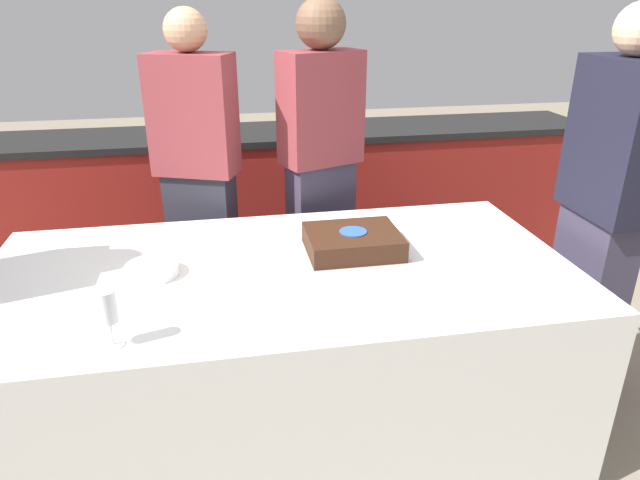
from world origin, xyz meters
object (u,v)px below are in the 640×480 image
at_px(plate_stack, 152,270).
at_px(person_seated_right, 602,218).
at_px(wine_glass, 107,309).
at_px(cake, 353,242).
at_px(person_standing_back, 199,186).
at_px(person_cutting_cake, 321,172).

xyz_separation_m(plate_stack, person_seated_right, (1.78, -0.03, 0.09)).
bearing_deg(person_seated_right, plate_stack, -90.82).
height_order(wine_glass, person_seated_right, person_seated_right).
distance_m(cake, person_standing_back, 0.91).
xyz_separation_m(plate_stack, person_standing_back, (0.17, 0.74, 0.07)).
relative_size(wine_glass, person_seated_right, 0.11).
bearing_deg(cake, person_standing_back, 131.07).
bearing_deg(cake, wine_glass, -148.85).
xyz_separation_m(cake, plate_stack, (-0.76, -0.06, -0.02)).
bearing_deg(plate_stack, wine_glass, -99.54).
bearing_deg(person_standing_back, wine_glass, 99.78).
height_order(cake, plate_stack, cake).
relative_size(cake, plate_stack, 2.09).
xyz_separation_m(plate_stack, wine_glass, (-0.07, -0.45, 0.10)).
distance_m(plate_stack, person_seated_right, 1.78).
height_order(cake, wine_glass, wine_glass).
bearing_deg(wine_glass, person_seated_right, 12.78).
bearing_deg(wine_glass, person_cutting_cake, 54.83).
xyz_separation_m(person_cutting_cake, person_standing_back, (-0.59, -0.00, -0.04)).
relative_size(person_cutting_cake, person_standing_back, 1.02).
bearing_deg(plate_stack, cake, 4.52).
height_order(person_seated_right, person_standing_back, person_seated_right).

